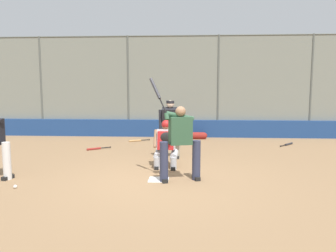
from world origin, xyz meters
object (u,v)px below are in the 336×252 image
spare_bat_third_base_side (137,141)px  catcher_behind_plate (166,143)px  batter_at_plate (180,141)px  spare_bat_by_padding (96,149)px  baseball_loose (15,187)px  equipment_bag_dugout_side (192,136)px  spare_bat_near_backstop (288,144)px  umpire_home (170,128)px  fielding_glove_on_dirt (163,139)px

spare_bat_third_base_side → catcher_behind_plate: bearing=80.4°
batter_at_plate → spare_bat_third_base_side: size_ratio=2.97×
batter_at_plate → spare_bat_by_padding: batter_at_plate is taller
baseball_loose → equipment_bag_dugout_side: bearing=-118.6°
batter_at_plate → catcher_behind_plate: batter_at_plate is taller
spare_bat_third_base_side → equipment_bag_dugout_side: (-2.02, -0.72, 0.10)m
spare_bat_near_backstop → catcher_behind_plate: bearing=173.4°
spare_bat_near_backstop → umpire_home: bearing=163.7°
spare_bat_near_backstop → spare_bat_third_base_side: 5.33m
umpire_home → spare_bat_third_base_side: umpire_home is taller
spare_bat_third_base_side → equipment_bag_dugout_side: equipment_bag_dugout_side is taller
catcher_behind_plate → spare_bat_by_padding: size_ratio=1.74×
spare_bat_by_padding → spare_bat_near_backstop: bearing=154.7°
spare_bat_by_padding → fielding_glove_on_dirt: size_ratio=2.51×
spare_bat_third_base_side → fielding_glove_on_dirt: 1.02m
batter_at_plate → spare_bat_by_padding: size_ratio=3.21×
fielding_glove_on_dirt → baseball_loose: (2.42, 6.18, -0.01)m
spare_bat_third_base_side → fielding_glove_on_dirt: (-0.92, -0.44, 0.02)m
baseball_loose → fielding_glove_on_dirt: bearing=-111.4°
catcher_behind_plate → fielding_glove_on_dirt: 4.38m
spare_bat_near_backstop → batter_at_plate: bearing=-175.8°
umpire_home → fielding_glove_on_dirt: umpire_home is taller
spare_bat_third_base_side → baseball_loose: baseball_loose is taller
umpire_home → baseball_loose: bearing=43.1°
catcher_behind_plate → spare_bat_third_base_side: bearing=-68.6°
umpire_home → equipment_bag_dugout_side: umpire_home is taller
catcher_behind_plate → spare_bat_near_backstop: bearing=-137.0°
spare_bat_near_backstop → spare_bat_by_padding: bearing=143.3°
fielding_glove_on_dirt → catcher_behind_plate: bearing=95.6°
umpire_home → spare_bat_near_backstop: bearing=-151.0°
catcher_behind_plate → spare_bat_near_backstop: (-3.97, -3.43, -0.58)m
baseball_loose → equipment_bag_dugout_side: size_ratio=0.06×
catcher_behind_plate → umpire_home: 1.09m
spare_bat_by_padding → spare_bat_third_base_side: size_ratio=0.93×
spare_bat_by_padding → spare_bat_third_base_side: (-1.06, -1.66, 0.00)m
batter_at_plate → fielding_glove_on_dirt: 5.55m
umpire_home → fielding_glove_on_dirt: 3.40m
catcher_behind_plate → equipment_bag_dugout_side: 4.68m
equipment_bag_dugout_side → spare_bat_by_padding: bearing=37.8°
umpire_home → fielding_glove_on_dirt: bearing=-83.8°
batter_at_plate → equipment_bag_dugout_side: bearing=-110.0°
spare_bat_by_padding → baseball_loose: bearing=47.6°
catcher_behind_plate → spare_bat_near_backstop: size_ratio=1.79×
spare_bat_third_base_side → spare_bat_by_padding: bearing=28.8°
spare_bat_third_base_side → spare_bat_near_backstop: bearing=146.4°
fielding_glove_on_dirt → equipment_bag_dugout_side: (-1.10, -0.28, 0.08)m
catcher_behind_plate → spare_bat_by_padding: (2.40, -2.22, -0.58)m
fielding_glove_on_dirt → equipment_bag_dugout_side: bearing=-165.5°
spare_bat_third_base_side → batter_at_plate: bearing=80.2°
spare_bat_by_padding → baseball_loose: (0.45, 4.07, 0.00)m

